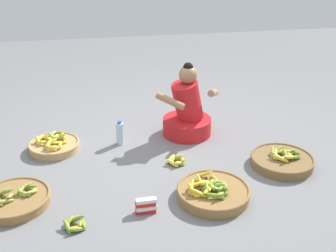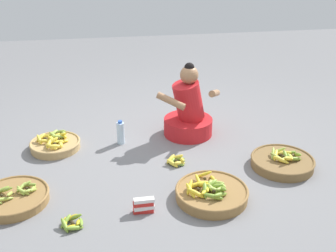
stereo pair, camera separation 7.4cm
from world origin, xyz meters
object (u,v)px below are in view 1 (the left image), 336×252
object	(u,v)px
banana_basket_near_vendor	(14,199)
water_bottle	(120,133)
loose_bananas_mid_right	(75,224)
packet_carton_stack	(146,206)
banana_basket_front_right	(213,192)
loose_bananas_back_center	(177,161)
vendor_woman_front	(187,112)
banana_basket_mid_left	(54,145)
banana_basket_front_left	(282,160)

from	to	relation	value
banana_basket_near_vendor	water_bottle	xyz separation A→B (m)	(0.92, 0.90, 0.07)
loose_bananas_mid_right	banana_basket_near_vendor	bearing A→B (deg)	141.93
water_bottle	packet_carton_stack	world-z (taller)	water_bottle
banana_basket_front_right	loose_bananas_back_center	size ratio (longest dim) A/B	2.92
vendor_woman_front	loose_bananas_back_center	world-z (taller)	vendor_woman_front
banana_basket_front_right	banana_basket_near_vendor	xyz separation A→B (m)	(-1.59, 0.21, -0.01)
vendor_woman_front	water_bottle	bearing A→B (deg)	-172.56
banana_basket_mid_left	banana_basket_front_right	world-z (taller)	banana_basket_front_right
banana_basket_front_right	banana_basket_front_left	size ratio (longest dim) A/B	1.03
banana_basket_near_vendor	water_bottle	size ratio (longest dim) A/B	2.27
banana_basket_mid_left	loose_bananas_back_center	xyz separation A→B (m)	(1.15, -0.50, -0.03)
banana_basket_mid_left	loose_bananas_back_center	distance (m)	1.25
banana_basket_mid_left	loose_bananas_mid_right	distance (m)	1.28
banana_basket_near_vendor	water_bottle	world-z (taller)	water_bottle
banana_basket_front_right	loose_bananas_mid_right	xyz separation A→B (m)	(-1.11, -0.17, -0.03)
banana_basket_mid_left	banana_basket_front_left	distance (m)	2.23
banana_basket_mid_left	packet_carton_stack	distance (m)	1.41
banana_basket_near_vendor	loose_bananas_mid_right	world-z (taller)	banana_basket_near_vendor
water_bottle	packet_carton_stack	size ratio (longest dim) A/B	1.50
loose_bananas_back_center	banana_basket_near_vendor	bearing A→B (deg)	-164.55
banana_basket_front_right	water_bottle	xyz separation A→B (m)	(-0.67, 1.10, 0.06)
vendor_woman_front	packet_carton_stack	size ratio (longest dim) A/B	4.71
banana_basket_front_right	banana_basket_near_vendor	bearing A→B (deg)	172.53
banana_basket_mid_left	banana_basket_near_vendor	size ratio (longest dim) A/B	0.87
loose_bananas_mid_right	banana_basket_front_left	bearing A→B (deg)	16.23
banana_basket_front_right	loose_bananas_back_center	distance (m)	0.63
banana_basket_near_vendor	loose_bananas_back_center	bearing A→B (deg)	15.45
water_bottle	banana_basket_front_right	bearing A→B (deg)	-58.87
vendor_woman_front	banana_basket_front_left	xyz separation A→B (m)	(0.72, -0.82, -0.20)
banana_basket_mid_left	packet_carton_stack	bearing A→B (deg)	-57.16
vendor_woman_front	water_bottle	size ratio (longest dim) A/B	3.14
banana_basket_mid_left	banana_basket_front_right	size ratio (longest dim) A/B	0.83
banana_basket_front_left	loose_bananas_back_center	distance (m)	0.98
banana_basket_front_left	loose_bananas_mid_right	bearing A→B (deg)	-163.77
water_bottle	loose_bananas_back_center	bearing A→B (deg)	-45.84
vendor_woman_front	banana_basket_near_vendor	bearing A→B (deg)	-149.02
banana_basket_front_right	banana_basket_front_left	world-z (taller)	banana_basket_front_right
loose_bananas_mid_right	vendor_woman_front	bearing A→B (deg)	49.38
banana_basket_front_left	banana_basket_near_vendor	size ratio (longest dim) A/B	1.02
banana_basket_front_left	loose_bananas_mid_right	xyz separation A→B (m)	(-1.90, -0.55, -0.03)
banana_basket_front_left	loose_bananas_back_center	xyz separation A→B (m)	(-0.96, 0.21, -0.02)
loose_bananas_back_center	packet_carton_stack	world-z (taller)	packet_carton_stack
loose_bananas_back_center	water_bottle	size ratio (longest dim) A/B	0.81
vendor_woman_front	loose_bananas_back_center	bearing A→B (deg)	-111.59
banana_basket_mid_left	banana_basket_near_vendor	bearing A→B (deg)	-106.44
banana_basket_front_right	banana_basket_mid_left	bearing A→B (deg)	140.52
banana_basket_front_left	water_bottle	bearing A→B (deg)	153.62
banana_basket_mid_left	water_bottle	bearing A→B (deg)	0.89
banana_basket_mid_left	loose_bananas_mid_right	bearing A→B (deg)	-80.20
banana_basket_mid_left	banana_basket_front_right	xyz separation A→B (m)	(1.33, -1.09, 0.00)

